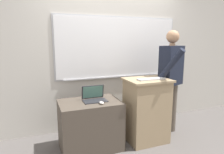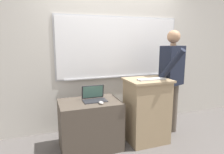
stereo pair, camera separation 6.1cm
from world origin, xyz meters
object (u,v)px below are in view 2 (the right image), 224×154
Objects in this scene: side_desk at (90,125)px; person_presenter at (172,76)px; lectern_podium at (147,110)px; wireless_keyboard at (152,79)px; laptop at (94,96)px; computer_mouse_by_laptop at (101,103)px.

person_presenter is (1.36, -0.00, 0.63)m from side_desk.
wireless_keyboard reaches higher than lectern_podium.
side_desk is at bearing 161.53° from person_presenter.
person_presenter is 1.30m from laptop.
lectern_podium is 9.73× the size of computer_mouse_by_laptop.
lectern_podium is 1.15× the size of side_desk.
computer_mouse_by_laptop reaches higher than side_desk.
laptop is at bearing 31.01° from side_desk.
laptop is at bearing 165.84° from wireless_keyboard.
person_presenter is 4.02× the size of wireless_keyboard.
laptop is (-1.28, 0.05, -0.21)m from person_presenter.
person_presenter is at bearing 10.55° from lectern_podium.
wireless_keyboard is (0.81, -0.21, 0.23)m from laptop.
wireless_keyboard is at bearing -66.90° from lectern_podium.
person_presenter is 5.12× the size of laptop.
side_desk is 8.47× the size of computer_mouse_by_laptop.
laptop is 0.22m from computer_mouse_by_laptop.
computer_mouse_by_laptop is at bearing 169.02° from person_presenter.
side_desk is 0.50× the size of person_presenter.
person_presenter reaches higher than laptop.
computer_mouse_by_laptop is at bearing -77.59° from laptop.
wireless_keyboard is at bearing -14.16° from laptop.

